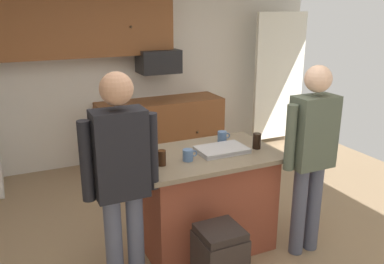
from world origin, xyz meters
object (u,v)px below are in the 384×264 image
at_px(kitchen_island, 206,200).
at_px(serving_tray, 222,150).
at_px(microwave_over_range, 158,61).
at_px(mug_blue_stoneware, 222,137).
at_px(mug_ceramic_white, 188,155).
at_px(person_guest_left, 312,149).
at_px(glass_dark_ale, 257,141).
at_px(glass_pilsner, 162,158).
at_px(person_guest_by_door, 121,174).
at_px(trash_bin, 219,264).

bearing_deg(kitchen_island, serving_tray, -11.33).
xyz_separation_m(microwave_over_range, mug_blue_stoneware, (-0.15, -2.12, -0.46)).
relative_size(mug_blue_stoneware, mug_ceramic_white, 0.99).
xyz_separation_m(person_guest_left, glass_dark_ale, (-0.32, 0.38, 0.00)).
bearing_deg(glass_pilsner, glass_dark_ale, 1.18).
distance_m(mug_blue_stoneware, mug_ceramic_white, 0.58).
bearing_deg(mug_ceramic_white, glass_dark_ale, 1.22).
bearing_deg(person_guest_left, glass_dark_ale, -20.11).
relative_size(microwave_over_range, glass_dark_ale, 3.91).
distance_m(microwave_over_range, mug_ceramic_white, 2.55).
height_order(glass_pilsner, mug_ceramic_white, glass_pilsner).
relative_size(kitchen_island, person_guest_by_door, 0.72).
relative_size(glass_pilsner, serving_tray, 0.29).
bearing_deg(microwave_over_range, glass_pilsner, -110.09).
relative_size(person_guest_left, mug_blue_stoneware, 13.22).
bearing_deg(person_guest_by_door, glass_pilsner, 9.94).
distance_m(glass_pilsner, trash_bin, 0.95).
distance_m(glass_pilsner, mug_ceramic_white, 0.24).
bearing_deg(person_guest_by_door, microwave_over_range, 41.59).
height_order(mug_blue_stoneware, mug_ceramic_white, mug_blue_stoneware).
xyz_separation_m(microwave_over_range, mug_ceramic_white, (-0.65, -2.42, -0.46)).
xyz_separation_m(glass_pilsner, serving_tray, (0.60, 0.07, -0.04)).
bearing_deg(mug_blue_stoneware, serving_tray, -119.80).
distance_m(person_guest_left, glass_dark_ale, 0.49).
relative_size(serving_tray, trash_bin, 0.72).
bearing_deg(glass_dark_ale, serving_tray, 171.06).
height_order(person_guest_left, mug_ceramic_white, person_guest_left).
bearing_deg(kitchen_island, person_guest_left, -30.05).
bearing_deg(trash_bin, serving_tray, 60.78).
bearing_deg(serving_tray, glass_pilsner, -173.19).
relative_size(person_guest_by_door, mug_blue_stoneware, 13.55).
height_order(kitchen_island, serving_tray, serving_tray).
height_order(microwave_over_range, mug_ceramic_white, microwave_over_range).
height_order(microwave_over_range, kitchen_island, microwave_over_range).
bearing_deg(mug_blue_stoneware, glass_pilsner, -157.58).
bearing_deg(glass_dark_ale, mug_ceramic_white, -178.78).
distance_m(microwave_over_range, glass_dark_ale, 2.45).
relative_size(kitchen_island, mug_blue_stoneware, 9.79).
xyz_separation_m(glass_dark_ale, mug_blue_stoneware, (-0.20, 0.28, -0.02)).
bearing_deg(mug_ceramic_white, trash_bin, -91.08).
distance_m(kitchen_island, mug_ceramic_white, 0.57).
bearing_deg(microwave_over_range, trash_bin, -102.28).
bearing_deg(trash_bin, kitchen_island, 71.64).
height_order(mug_ceramic_white, trash_bin, mug_ceramic_white).
bearing_deg(trash_bin, glass_dark_ale, 40.94).
bearing_deg(microwave_over_range, kitchen_island, -100.39).
bearing_deg(person_guest_left, kitchen_island, 0.00).
distance_m(person_guest_left, trash_bin, 1.27).
bearing_deg(mug_ceramic_white, mug_blue_stoneware, 31.15).
height_order(kitchen_island, person_guest_by_door, person_guest_by_door).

